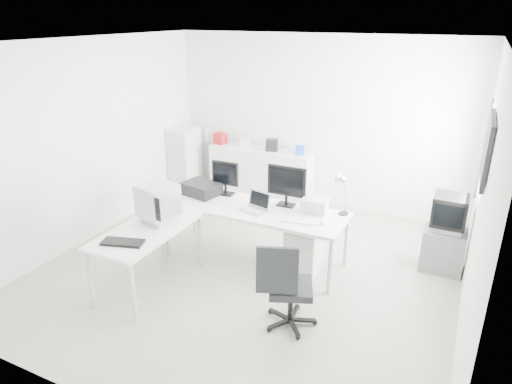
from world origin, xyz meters
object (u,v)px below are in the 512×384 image
at_px(side_desk, 149,257).
at_px(drawer_pedestal, 305,248).
at_px(main_desk, 254,234).
at_px(laptop, 254,203).
at_px(inkjet_printer, 201,189).
at_px(sideboard, 261,174).
at_px(crt_tv, 449,214).
at_px(laser_printer, 315,205).
at_px(filing_cabinet, 185,160).
at_px(office_chair, 291,284).
at_px(crt_monitor, 158,202).
at_px(tv_cabinet, 443,250).
at_px(lcd_monitor_small, 225,178).
at_px(lcd_monitor_large, 287,186).

bearing_deg(side_desk, drawer_pedestal, 36.57).
relative_size(main_desk, laptop, 7.28).
distance_m(inkjet_printer, sideboard, 1.91).
relative_size(drawer_pedestal, inkjet_printer, 1.26).
distance_m(laptop, crt_tv, 2.42).
relative_size(drawer_pedestal, laser_printer, 1.95).
height_order(drawer_pedestal, filing_cabinet, filing_cabinet).
xyz_separation_m(side_desk, office_chair, (1.80, 0.03, 0.12)).
relative_size(drawer_pedestal, crt_tv, 1.20).
bearing_deg(crt_tv, side_desk, -148.54).
distance_m(crt_monitor, tv_cabinet, 3.63).
bearing_deg(inkjet_printer, main_desk, 5.12).
xyz_separation_m(lcd_monitor_small, office_chair, (1.50, -1.32, -0.50)).
height_order(lcd_monitor_small, crt_tv, lcd_monitor_small).
bearing_deg(main_desk, crt_tv, 19.70).
bearing_deg(filing_cabinet, office_chair, -41.06).
bearing_deg(tv_cabinet, sideboard, 159.59).
bearing_deg(office_chair, main_desk, 110.12).
bearing_deg(drawer_pedestal, filing_cabinet, 150.60).
bearing_deg(laptop, office_chair, -32.82).
relative_size(drawer_pedestal, lcd_monitor_small, 1.24).
height_order(laser_printer, crt_monitor, crt_monitor).
bearing_deg(sideboard, lcd_monitor_small, -81.09).
distance_m(main_desk, crt_monitor, 1.35).
height_order(drawer_pedestal, laser_printer, laser_printer).
xyz_separation_m(laptop, crt_tv, (2.24, 0.92, -0.08)).
relative_size(inkjet_printer, sideboard, 0.26).
relative_size(side_desk, lcd_monitor_small, 2.90).
bearing_deg(laptop, drawer_pedestal, 27.13).
xyz_separation_m(drawer_pedestal, laptop, (-0.65, -0.15, 0.56)).
height_order(lcd_monitor_large, filing_cabinet, lcd_monitor_large).
xyz_separation_m(sideboard, filing_cabinet, (-1.39, -0.28, 0.14)).
height_order(side_desk, sideboard, sideboard).
bearing_deg(main_desk, tv_cabinet, 19.70).
bearing_deg(sideboard, side_desk, -90.55).
height_order(inkjet_printer, office_chair, office_chair).
bearing_deg(crt_tv, lcd_monitor_large, -163.63).
xyz_separation_m(tv_cabinet, filing_cabinet, (-4.50, 0.87, 0.32)).
distance_m(drawer_pedestal, sideboard, 2.46).
relative_size(main_desk, sideboard, 1.32).
bearing_deg(drawer_pedestal, crt_tv, 25.85).
xyz_separation_m(drawer_pedestal, tv_cabinet, (1.59, 0.77, -0.02)).
xyz_separation_m(main_desk, crt_monitor, (-0.85, -0.85, 0.62)).
xyz_separation_m(tv_cabinet, sideboard, (-3.11, 1.16, 0.18)).
bearing_deg(inkjet_printer, crt_tv, 24.74).
height_order(lcd_monitor_large, office_chair, lcd_monitor_large).
height_order(lcd_monitor_large, tv_cabinet, lcd_monitor_large).
xyz_separation_m(lcd_monitor_small, crt_monitor, (-0.30, -1.10, 0.01)).
xyz_separation_m(main_desk, inkjet_printer, (-0.85, 0.10, 0.46)).
bearing_deg(lcd_monitor_large, crt_tv, 16.15).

